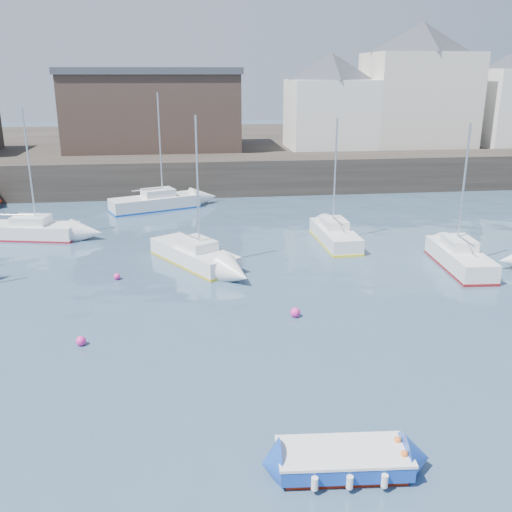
{
  "coord_description": "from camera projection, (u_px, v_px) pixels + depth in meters",
  "views": [
    {
      "loc": [
        -3.32,
        -14.17,
        10.08
      ],
      "look_at": [
        0.0,
        12.0,
        1.5
      ],
      "focal_mm": 40.0,
      "sensor_mm": 36.0,
      "label": 1
    }
  ],
  "objects": [
    {
      "name": "buoy_near",
      "position": [
        81.0,
        345.0,
        22.0
      ],
      "size": [
        0.38,
        0.38,
        0.38
      ],
      "primitive_type": "sphere",
      "color": "#F62A96",
      "rests_on": "ground"
    },
    {
      "name": "land_strip",
      "position": [
        212.0,
        149.0,
        66.45
      ],
      "size": [
        90.0,
        32.0,
        2.8
      ],
      "primitive_type": "cube",
      "color": "#28231E",
      "rests_on": "ground"
    },
    {
      "name": "water",
      "position": [
        307.0,
        428.0,
        16.89
      ],
      "size": [
        220.0,
        220.0,
        0.0
      ],
      "primitive_type": "plane",
      "color": "#2D4760",
      "rests_on": "ground"
    },
    {
      "name": "sailboat_c",
      "position": [
        460.0,
        257.0,
        30.51
      ],
      "size": [
        2.22,
        5.85,
        7.56
      ],
      "color": "white",
      "rests_on": "ground"
    },
    {
      "name": "quay_wall",
      "position": [
        223.0,
        175.0,
        49.44
      ],
      "size": [
        90.0,
        5.0,
        3.0
      ],
      "primitive_type": "cube",
      "color": "#28231E",
      "rests_on": "ground"
    },
    {
      "name": "buoy_mid",
      "position": [
        295.0,
        317.0,
        24.55
      ],
      "size": [
        0.43,
        0.43,
        0.43
      ],
      "primitive_type": "sphere",
      "color": "#F62A96",
      "rests_on": "ground"
    },
    {
      "name": "sailboat_h",
      "position": [
        155.0,
        202.0,
        43.41
      ],
      "size": [
        7.01,
        4.46,
        8.62
      ],
      "color": "white",
      "rests_on": "ground"
    },
    {
      "name": "buoy_far",
      "position": [
        117.0,
        279.0,
        28.93
      ],
      "size": [
        0.35,
        0.35,
        0.35
      ],
      "primitive_type": "sphere",
      "color": "#F62A96",
      "rests_on": "ground"
    },
    {
      "name": "bldg_east_d",
      "position": [
        330.0,
        101.0,
        55.08
      ],
      "size": [
        11.14,
        11.14,
        8.95
      ],
      "color": "white",
      "rests_on": "land_strip"
    },
    {
      "name": "blue_dinghy",
      "position": [
        343.0,
        460.0,
        14.95
      ],
      "size": [
        3.59,
        1.96,
        0.66
      ],
      "color": "maroon",
      "rests_on": "ground"
    },
    {
      "name": "sailboat_e",
      "position": [
        28.0,
        230.0,
        35.93
      ],
      "size": [
        6.55,
        3.28,
        8.07
      ],
      "color": "white",
      "rests_on": "ground"
    },
    {
      "name": "warehouse",
      "position": [
        153.0,
        109.0,
        54.69
      ],
      "size": [
        16.4,
        10.4,
        7.6
      ],
      "color": "#3D2D26",
      "rests_on": "land_strip"
    },
    {
      "name": "sailboat_b",
      "position": [
        194.0,
        254.0,
        31.2
      ],
      "size": [
        4.92,
        6.33,
        7.98
      ],
      "color": "white",
      "rests_on": "ground"
    },
    {
      "name": "bldg_east_a",
      "position": [
        419.0,
        85.0,
        56.18
      ],
      "size": [
        13.36,
        13.36,
        11.8
      ],
      "color": "beige",
      "rests_on": "land_strip"
    },
    {
      "name": "sailboat_f",
      "position": [
        335.0,
        235.0,
        34.95
      ],
      "size": [
        1.97,
        5.77,
        7.45
      ],
      "color": "white",
      "rests_on": "ground"
    }
  ]
}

